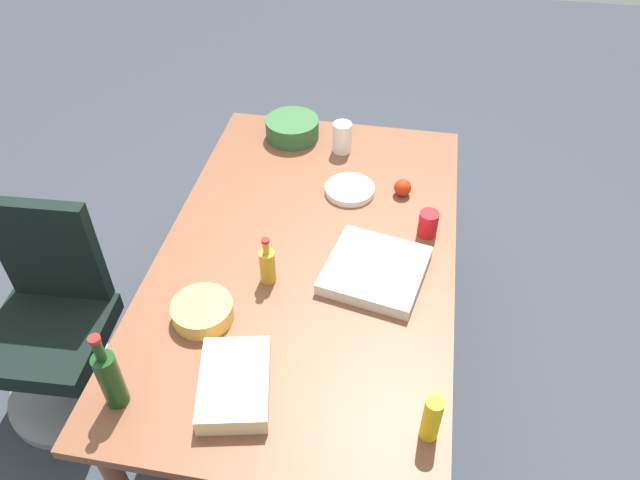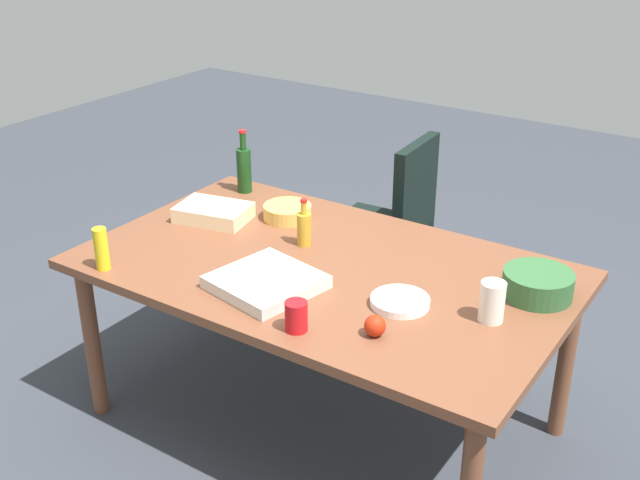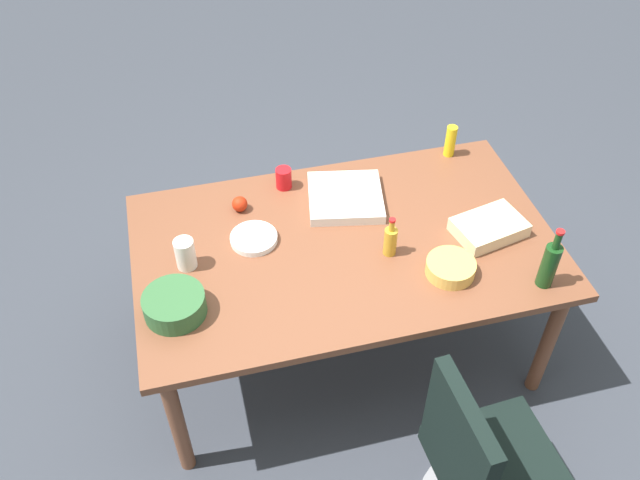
{
  "view_description": "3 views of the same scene",
  "coord_description": "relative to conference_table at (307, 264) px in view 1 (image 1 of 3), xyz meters",
  "views": [
    {
      "loc": [
        1.71,
        0.36,
        2.45
      ],
      "look_at": [
        -0.02,
        0.05,
        0.83
      ],
      "focal_mm": 33.95,
      "sensor_mm": 36.0,
      "label": 1
    },
    {
      "loc": [
        -1.56,
        2.37,
        2.23
      ],
      "look_at": [
        0.04,
        -0.03,
        0.87
      ],
      "focal_mm": 44.14,
      "sensor_mm": 36.0,
      "label": 2
    },
    {
      "loc": [
        -0.66,
        -2.14,
        2.98
      ],
      "look_at": [
        -0.13,
        -0.04,
        0.87
      ],
      "focal_mm": 37.88,
      "sensor_mm": 36.0,
      "label": 3
    }
  ],
  "objects": [
    {
      "name": "mayo_jar",
      "position": [
        -0.73,
        0.03,
        0.15
      ],
      "size": [
        0.11,
        0.11,
        0.15
      ],
      "primitive_type": "cylinder",
      "rotation": [
        0.0,
        0.0,
        0.25
      ],
      "color": "white",
      "rests_on": "conference_table"
    },
    {
      "name": "apple_red",
      "position": [
        -0.44,
        0.35,
        0.11
      ],
      "size": [
        0.08,
        0.08,
        0.08
      ],
      "primitive_type": "sphere",
      "rotation": [
        0.0,
        0.0,
        -0.08
      ],
      "color": "red",
      "rests_on": "conference_table"
    },
    {
      "name": "mustard_bottle",
      "position": [
        0.72,
        0.51,
        0.16
      ],
      "size": [
        0.06,
        0.06,
        0.18
      ],
      "primitive_type": "cylinder",
      "rotation": [
        0.0,
        0.0,
        -0.13
      ],
      "color": "yellow",
      "rests_on": "conference_table"
    },
    {
      "name": "office_chair",
      "position": [
        0.3,
        -1.06,
        -0.33
      ],
      "size": [
        0.56,
        0.56,
        0.98
      ],
      "color": "gray",
      "rests_on": "ground"
    },
    {
      "name": "pizza_box",
      "position": [
        0.08,
        0.28,
        0.1
      ],
      "size": [
        0.42,
        0.42,
        0.05
      ],
      "primitive_type": "cube",
      "rotation": [
        0.0,
        0.0,
        -0.2
      ],
      "color": "silver",
      "rests_on": "conference_table"
    },
    {
      "name": "chip_bowl",
      "position": [
        0.4,
        -0.3,
        0.11
      ],
      "size": [
        0.25,
        0.25,
        0.07
      ],
      "primitive_type": "cylinder",
      "rotation": [
        0.0,
        0.0,
        -0.14
      ],
      "color": "gold",
      "rests_on": "conference_table"
    },
    {
      "name": "ground_plane",
      "position": [
        0.0,
        0.0,
        -0.7
      ],
      "size": [
        10.0,
        10.0,
        0.0
      ],
      "primitive_type": "plane",
      "color": "#343840"
    },
    {
      "name": "sheet_cake",
      "position": [
        0.67,
        -0.1,
        0.11
      ],
      "size": [
        0.36,
        0.28,
        0.07
      ],
      "primitive_type": "cube",
      "rotation": [
        0.0,
        0.0,
        0.21
      ],
      "color": "beige",
      "rests_on": "conference_table"
    },
    {
      "name": "salad_bowl",
      "position": [
        -0.8,
        -0.23,
        0.12
      ],
      "size": [
        0.33,
        0.33,
        0.1
      ],
      "primitive_type": "cylinder",
      "rotation": [
        0.0,
        0.0,
        -0.29
      ],
      "color": "#2F5D31",
      "rests_on": "conference_table"
    },
    {
      "name": "paper_plate_stack",
      "position": [
        -0.41,
        0.11,
        0.09
      ],
      "size": [
        0.24,
        0.24,
        0.03
      ],
      "primitive_type": "cylinder",
      "rotation": [
        0.0,
        0.0,
        0.11
      ],
      "color": "white",
      "rests_on": "conference_table"
    },
    {
      "name": "red_solo_cup",
      "position": [
        -0.19,
        0.47,
        0.13
      ],
      "size": [
        0.1,
        0.1,
        0.11
      ],
      "primitive_type": "cylinder",
      "rotation": [
        0.0,
        0.0,
        0.22
      ],
      "color": "red",
      "rests_on": "conference_table"
    },
    {
      "name": "wine_bottle",
      "position": [
        0.77,
        -0.46,
        0.19
      ],
      "size": [
        0.08,
        0.08,
        0.32
      ],
      "color": "#153C16",
      "rests_on": "conference_table"
    },
    {
      "name": "dressing_bottle",
      "position": [
        0.18,
        -0.12,
        0.15
      ],
      "size": [
        0.07,
        0.07,
        0.21
      ],
      "color": "gold",
      "rests_on": "conference_table"
    },
    {
      "name": "conference_table",
      "position": [
        0.0,
        0.0,
        0.0
      ],
      "size": [
        1.95,
        1.17,
        0.78
      ],
      "color": "brown",
      "rests_on": "ground"
    }
  ]
}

